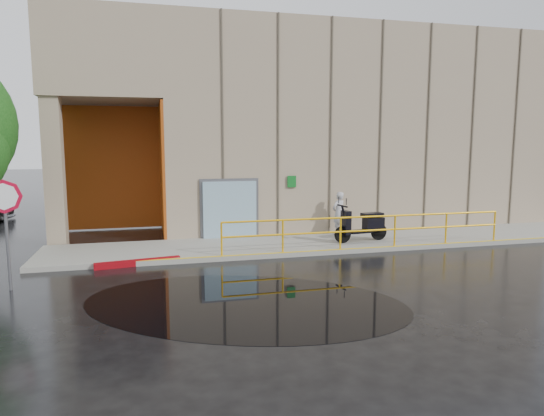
# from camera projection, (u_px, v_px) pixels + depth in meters

# --- Properties ---
(ground) EXTENTS (120.00, 120.00, 0.00)m
(ground) POSITION_uv_depth(u_px,v_px,m) (261.00, 290.00, 11.63)
(ground) COLOR black
(ground) RESTS_ON ground
(sidewalk) EXTENTS (20.00, 3.00, 0.15)m
(sidewalk) POSITION_uv_depth(u_px,v_px,m) (344.00, 242.00, 16.91)
(sidewalk) COLOR gray
(sidewalk) RESTS_ON ground
(building) EXTENTS (20.00, 10.17, 8.00)m
(building) POSITION_uv_depth(u_px,v_px,m) (314.00, 128.00, 22.86)
(building) COLOR gray
(building) RESTS_ON ground
(guardrail) EXTENTS (9.56, 0.06, 1.03)m
(guardrail) POSITION_uv_depth(u_px,v_px,m) (368.00, 231.00, 15.60)
(guardrail) COLOR #F6B00C
(guardrail) RESTS_ON sidewalk
(person) EXTENTS (0.68, 0.59, 1.57)m
(person) POSITION_uv_depth(u_px,v_px,m) (339.00, 213.00, 17.79)
(person) COLOR #ACABB0
(person) RESTS_ON sidewalk
(scooter) EXTENTS (2.04, 0.89, 1.55)m
(scooter) POSITION_uv_depth(u_px,v_px,m) (362.00, 216.00, 16.50)
(scooter) COLOR black
(scooter) RESTS_ON sidewalk
(stop_sign) EXTENTS (0.80, 0.14, 2.66)m
(stop_sign) POSITION_uv_depth(u_px,v_px,m) (5.00, 211.00, 11.32)
(stop_sign) COLOR #5D5D61
(stop_sign) RESTS_ON ground
(red_curb) EXTENTS (2.40, 0.55, 0.18)m
(red_curb) POSITION_uv_depth(u_px,v_px,m) (138.00, 263.00, 13.89)
(red_curb) COLOR maroon
(red_curb) RESTS_ON ground
(puddle) EXTENTS (8.38, 6.97, 0.01)m
(puddle) POSITION_uv_depth(u_px,v_px,m) (244.00, 304.00, 10.62)
(puddle) COLOR black
(puddle) RESTS_ON ground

